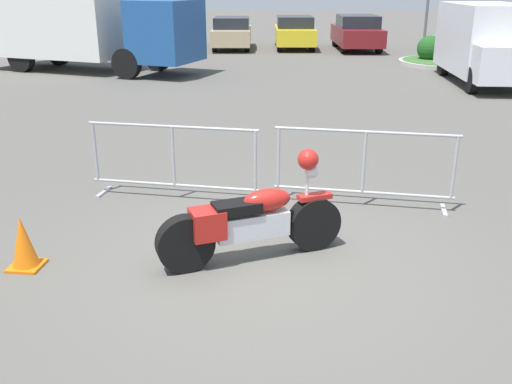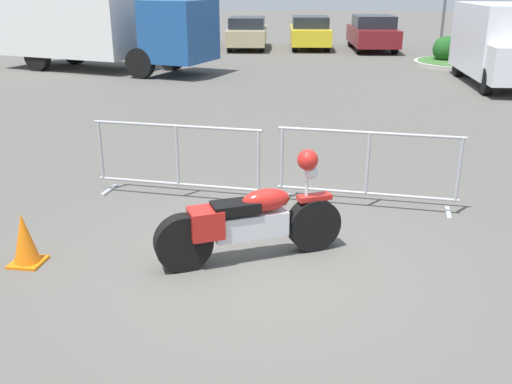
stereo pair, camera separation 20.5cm
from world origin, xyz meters
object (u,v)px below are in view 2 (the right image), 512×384
box_truck (93,22)px  traffic_cone (25,240)px  parked_car_blue (189,31)px  parked_car_tan (247,33)px  motorcycle (251,221)px  delivery_van (503,42)px  parked_car_yellow (310,32)px  crowd_barrier_near (177,160)px  parked_car_white (131,31)px  crowd_barrier_far (367,168)px  parked_car_green (72,30)px  parked_car_maroon (373,33)px

box_truck → traffic_cone: (5.15, -14.09, -1.35)m
parked_car_blue → parked_car_tan: 2.85m
motorcycle → delivery_van: size_ratio=0.39×
motorcycle → parked_car_yellow: parked_car_yellow is taller
parked_car_tan → motorcycle: bearing=-176.9°
crowd_barrier_near → parked_car_tan: bearing=96.2°
parked_car_white → crowd_barrier_far: bearing=-158.1°
box_truck → parked_car_tan: box_truck is taller
parked_car_green → parked_car_blue: bearing=-92.2°
delivery_van → box_truck: bearing=-97.1°
crowd_barrier_near → parked_car_maroon: 19.80m
parked_car_maroon → parked_car_blue: bearing=83.1°
crowd_barrier_far → parked_car_blue: size_ratio=0.56×
parked_car_green → parked_car_maroon: (14.16, 0.26, 0.02)m
crowd_barrier_near → box_truck: box_truck is taller
crowd_barrier_far → crowd_barrier_near: bearing=180.0°
crowd_barrier_far → parked_car_white: bearing=117.9°
parked_car_yellow → parked_car_blue: bearing=86.2°
delivery_van → parked_car_blue: 14.78m
parked_car_green → parked_car_white: bearing=-88.8°
delivery_van → motorcycle: bearing=-26.6°
parked_car_white → traffic_cone: (6.64, -21.81, -0.43)m
delivery_van → parked_car_green: delivery_van is taller
parked_car_green → traffic_cone: parked_car_green is taller
parked_car_tan → parked_car_green: bearing=84.3°
parked_car_tan → parked_car_yellow: parked_car_yellow is taller
traffic_cone → parked_car_blue: bearing=99.9°
motorcycle → crowd_barrier_far: (1.32, 1.77, 0.10)m
motorcycle → traffic_cone: bearing=163.8°
crowd_barrier_near → delivery_van: bearing=57.2°
box_truck → parked_car_blue: bearing=95.1°
box_truck → parked_car_green: bearing=135.4°
delivery_van → parked_car_white: bearing=-123.3°
parked_car_green → parked_car_white: 2.85m
delivery_van → crowd_barrier_far: bearing=-24.3°
delivery_van → parked_car_green: size_ratio=1.12×
parked_car_tan → parked_car_blue: bearing=77.3°
crowd_barrier_near → traffic_cone: crowd_barrier_near is taller
delivery_van → parked_car_white: 17.12m
parked_car_tan → parked_car_maroon: 5.67m
parked_car_yellow → parked_car_tan: bearing=95.0°
parked_car_blue → traffic_cone: 22.17m
parked_car_green → traffic_cone: bearing=-162.2°
motorcycle → box_truck: bearing=91.8°
motorcycle → traffic_cone: 2.47m
crowd_barrier_near → parked_car_green: bearing=118.8°
parked_car_white → parked_car_green: bearing=91.2°
parked_car_white → parked_car_yellow: bearing=-94.4°
parked_car_maroon → box_truck: bearing=121.7°
crowd_barrier_near → delivery_van: 12.85m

